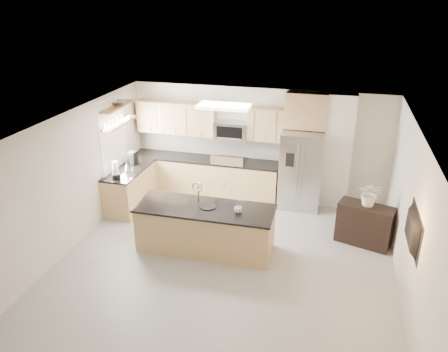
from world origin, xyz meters
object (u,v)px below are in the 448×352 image
(kettle, at_px, (127,167))
(coffee_maker, at_px, (133,158))
(bowl, at_px, (119,102))
(television, at_px, (409,230))
(platter, at_px, (208,206))
(blender, at_px, (116,171))
(credenza, at_px, (364,225))
(cup, at_px, (238,210))
(flower_vase, at_px, (371,188))
(refrigerator, at_px, (301,170))
(microwave, at_px, (231,130))
(island, at_px, (205,228))
(range, at_px, (230,178))

(kettle, bearing_deg, coffee_maker, 99.02)
(bowl, relative_size, television, 0.39)
(platter, xyz_separation_m, blender, (-2.24, 0.70, 0.19))
(credenza, bearing_deg, cup, -138.88)
(coffee_maker, bearing_deg, credenza, -6.76)
(credenza, bearing_deg, flower_vase, 50.78)
(refrigerator, bearing_deg, television, -58.96)
(microwave, height_order, island, microwave)
(blender, xyz_separation_m, flower_vase, (5.15, 0.27, 0.10))
(credenza, bearing_deg, range, 172.68)
(microwave, distance_m, credenza, 3.61)
(kettle, bearing_deg, cup, -23.27)
(range, distance_m, kettle, 2.42)
(island, relative_size, television, 2.42)
(cup, relative_size, coffee_maker, 0.46)
(bowl, bearing_deg, coffee_maker, 31.44)
(credenza, xyz_separation_m, flower_vase, (0.03, 0.02, 0.78))
(microwave, distance_m, coffee_maker, 2.35)
(island, relative_size, cup, 18.77)
(refrigerator, bearing_deg, island, -123.66)
(refrigerator, relative_size, credenza, 1.73)
(credenza, bearing_deg, kettle, -164.90)
(blender, height_order, kettle, blender)
(television, bearing_deg, blender, 75.02)
(flower_vase, bearing_deg, coffee_maker, 173.48)
(credenza, bearing_deg, microwave, 170.78)
(blender, bearing_deg, microwave, 40.15)
(refrigerator, bearing_deg, platter, -123.28)
(range, distance_m, refrigerator, 1.71)
(cup, bearing_deg, range, 107.43)
(kettle, relative_size, television, 0.21)
(range, relative_size, platter, 3.57)
(range, height_order, cup, range)
(microwave, xyz_separation_m, island, (0.11, -2.49, -1.18))
(cup, relative_size, kettle, 0.60)
(blender, distance_m, television, 5.79)
(platter, relative_size, coffee_maker, 1.05)
(refrigerator, xyz_separation_m, island, (-1.55, -2.32, -0.44))
(range, distance_m, microwave, 1.16)
(platter, bearing_deg, bowl, 148.67)
(refrigerator, height_order, bowl, bowl)
(flower_vase, bearing_deg, platter, -161.59)
(platter, bearing_deg, island, -141.92)
(island, xyz_separation_m, bowl, (-2.36, 1.50, 1.94))
(range, xyz_separation_m, bowl, (-2.25, -0.86, 1.92))
(kettle, xyz_separation_m, coffee_maker, (-0.07, 0.44, 0.04))
(range, bearing_deg, television, -41.64)
(refrigerator, distance_m, kettle, 3.87)
(island, bearing_deg, range, 92.14)
(kettle, bearing_deg, platter, -27.15)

